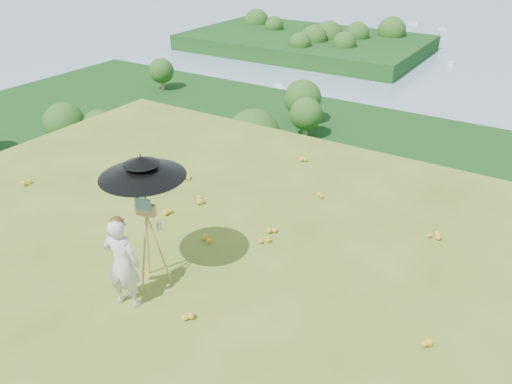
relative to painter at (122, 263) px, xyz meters
The scene contains 12 objects.
ground 1.29m from the painter, 107.65° to the left, with size 14.00×14.00×0.00m, color #4A7020.
forest_slope 46.71m from the painter, 90.49° to the left, with size 140.00×56.00×22.00m, color black.
shoreline_tier 84.41m from the painter, 90.23° to the left, with size 170.00×28.00×8.00m, color #716C5A.
peninsula 175.74m from the painter, 115.77° to the left, with size 90.00×60.00×12.00m, color black, non-canonical shape.
slope_trees 39.28m from the painter, 90.49° to the left, with size 110.00×50.00×6.00m, color #285519, non-canonical shape.
harbor_town 81.78m from the painter, 90.23° to the left, with size 110.00×22.00×5.00m, color silver, non-canonical shape.
moored_boats 166.08m from the painter, 94.52° to the left, with size 140.00×140.00×0.70m, color silver, non-canonical shape.
wildflowers 1.45m from the painter, 104.17° to the left, with size 10.00×10.50×0.12m, color gold, non-canonical shape.
painter is the anchor object (origin of this frame).
field_easel 0.61m from the painter, 89.68° to the left, with size 0.64×0.64×1.67m, color #A47244, non-canonical shape.
sun_umbrella 1.26m from the painter, 90.21° to the left, with size 1.34×1.34×1.01m, color black, non-canonical shape.
painter_cap 0.76m from the painter, ahead, with size 0.22×0.26×0.10m, color #CC707F, non-canonical shape.
Camera 1 is at (5.37, -5.14, 5.41)m, focal length 35.00 mm.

